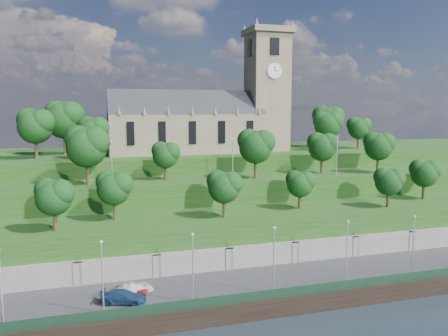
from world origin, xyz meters
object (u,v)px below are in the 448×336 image
object	(u,v)px
church	(209,116)
car_left	(132,289)
car_middle	(134,289)
car_right	(123,297)

from	to	relation	value
church	car_left	xyz separation A→B (m)	(-19.50, -39.54, -19.85)
car_middle	church	bearing A→B (deg)	-45.26
car_middle	car_right	size ratio (longest dim) A/B	0.84
car_left	church	bearing A→B (deg)	-10.93
church	car_right	xyz separation A→B (m)	(-20.59, -41.64, -19.77)
church	car_middle	bearing A→B (deg)	-115.86
car_left	car_middle	size ratio (longest dim) A/B	0.90
car_left	car_middle	xyz separation A→B (m)	(0.26, -0.16, 0.05)
church	car_right	world-z (taller)	church
church	car_middle	xyz separation A→B (m)	(-19.24, -39.70, -19.80)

